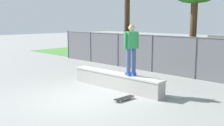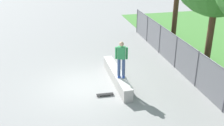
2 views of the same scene
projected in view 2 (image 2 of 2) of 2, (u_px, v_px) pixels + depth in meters
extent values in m
plane|color=gray|center=(84.00, 87.00, 13.63)|extent=(80.00, 80.00, 0.00)
cube|color=#A8A59E|center=(117.00, 77.00, 14.00)|extent=(4.19, 0.50, 0.56)
cube|color=beige|center=(117.00, 72.00, 13.88)|extent=(4.23, 0.54, 0.06)
cube|color=#2647A5|center=(119.00, 76.00, 13.22)|extent=(0.28, 0.18, 0.10)
cube|color=#2647A5|center=(123.00, 76.00, 13.20)|extent=(0.28, 0.18, 0.10)
cylinder|color=#384C7A|center=(119.00, 67.00, 12.99)|extent=(0.15, 0.15, 0.88)
cylinder|color=#384C7A|center=(124.00, 67.00, 12.98)|extent=(0.15, 0.15, 0.88)
cube|color=#2D8C4C|center=(121.00, 53.00, 12.69)|extent=(0.32, 0.43, 0.60)
cylinder|color=#2D8C4C|center=(116.00, 53.00, 12.72)|extent=(0.10, 0.10, 0.58)
cylinder|color=#2D8C4C|center=(127.00, 53.00, 12.68)|extent=(0.10, 0.10, 0.58)
sphere|color=tan|center=(122.00, 44.00, 12.52)|extent=(0.22, 0.22, 0.22)
cube|color=black|center=(105.00, 94.00, 12.78)|extent=(0.22, 0.81, 0.02)
cube|color=#B2B2B7|center=(111.00, 94.00, 12.84)|extent=(0.14, 0.06, 0.02)
cube|color=#B2B2B7|center=(99.00, 95.00, 12.74)|extent=(0.14, 0.06, 0.02)
cylinder|color=silver|center=(111.00, 96.00, 12.77)|extent=(0.03, 0.05, 0.05)
cylinder|color=silver|center=(110.00, 94.00, 12.93)|extent=(0.03, 0.05, 0.05)
cylinder|color=silver|center=(100.00, 97.00, 12.67)|extent=(0.03, 0.05, 0.05)
cylinder|color=silver|center=(99.00, 95.00, 12.83)|extent=(0.03, 0.05, 0.05)
cylinder|color=#4C4C51|center=(137.00, 21.00, 21.80)|extent=(0.07, 0.07, 1.88)
cylinder|color=#4C4C51|center=(147.00, 29.00, 19.68)|extent=(0.07, 0.07, 1.88)
cylinder|color=#4C4C51|center=(160.00, 39.00, 17.56)|extent=(0.07, 0.07, 1.88)
cylinder|color=#4C4C51|center=(176.00, 52.00, 15.44)|extent=(0.07, 0.07, 1.88)
cylinder|color=#4C4C51|center=(197.00, 69.00, 13.32)|extent=(0.07, 0.07, 1.88)
cylinder|color=#4C4C51|center=(187.00, 44.00, 14.02)|extent=(16.61, 0.05, 0.05)
cube|color=slate|center=(186.00, 60.00, 14.38)|extent=(16.61, 0.01, 1.88)
cylinder|color=#47301E|center=(175.00, 14.00, 17.39)|extent=(0.32, 0.32, 4.95)
cylinder|color=#513823|center=(209.00, 44.00, 13.68)|extent=(0.32, 0.32, 3.89)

